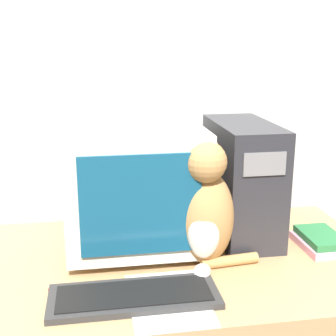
{
  "coord_description": "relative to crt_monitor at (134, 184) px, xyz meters",
  "views": [
    {
      "loc": [
        -0.18,
        -0.96,
        1.39
      ],
      "look_at": [
        0.05,
        0.44,
        1.0
      ],
      "focal_mm": 50.0,
      "sensor_mm": 36.0,
      "label": 1
    }
  ],
  "objects": [
    {
      "name": "paper_sheet",
      "position": [
        0.06,
        -0.38,
        -0.21
      ],
      "size": [
        0.21,
        0.3,
        0.0
      ],
      "color": "white",
      "rests_on": "desk"
    },
    {
      "name": "cat",
      "position": [
        0.2,
        -0.18,
        -0.04
      ],
      "size": [
        0.27,
        0.25,
        0.4
      ],
      "rotation": [
        0.0,
        0.0,
        -0.29
      ],
      "color": "#B7844C",
      "rests_on": "desk"
    },
    {
      "name": "pen",
      "position": [
        -0.2,
        -0.27,
        -0.21
      ],
      "size": [
        0.15,
        0.02,
        0.01
      ],
      "color": "maroon",
      "rests_on": "desk"
    },
    {
      "name": "computer_tower",
      "position": [
        0.38,
        0.03,
        -0.01
      ],
      "size": [
        0.19,
        0.41,
        0.4
      ],
      "color": "#28282D",
      "rests_on": "desk"
    },
    {
      "name": "keyboard",
      "position": [
        -0.04,
        -0.36,
        -0.2
      ],
      "size": [
        0.46,
        0.18,
        0.02
      ],
      "color": "#2D2D2D",
      "rests_on": "desk"
    },
    {
      "name": "wall_back",
      "position": [
        0.05,
        0.31,
        0.32
      ],
      "size": [
        7.0,
        0.05,
        2.5
      ],
      "color": "silver",
      "rests_on": "ground_plane"
    },
    {
      "name": "book_stack",
      "position": [
        0.62,
        -0.13,
        -0.19
      ],
      "size": [
        0.15,
        0.2,
        0.05
      ],
      "color": "pink",
      "rests_on": "desk"
    },
    {
      "name": "crt_monitor",
      "position": [
        0.0,
        0.0,
        0.0
      ],
      "size": [
        0.44,
        0.45,
        0.41
      ],
      "color": "beige",
      "rests_on": "desk"
    }
  ]
}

